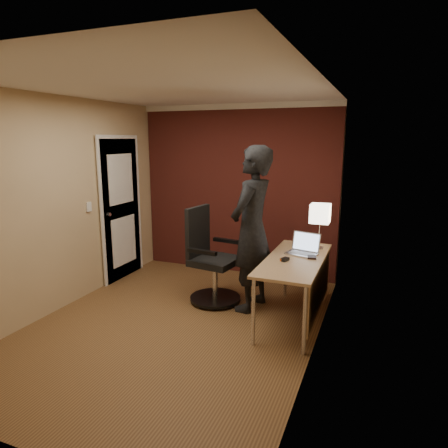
{
  "coord_description": "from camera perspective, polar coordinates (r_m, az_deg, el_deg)",
  "views": [
    {
      "loc": [
        2.01,
        -3.61,
        2.01
      ],
      "look_at": [
        0.35,
        0.55,
        1.05
      ],
      "focal_mm": 32.0,
      "sensor_mm": 36.0,
      "label": 1
    }
  ],
  "objects": [
    {
      "name": "room",
      "position": [
        5.67,
        -2.15,
        5.59
      ],
      "size": [
        4.0,
        4.0,
        4.0
      ],
      "color": "brown",
      "rests_on": "ground"
    },
    {
      "name": "desk",
      "position": [
        4.47,
        10.97,
        -6.5
      ],
      "size": [
        0.6,
        1.5,
        0.73
      ],
      "color": "tan",
      "rests_on": "ground"
    },
    {
      "name": "desk_lamp",
      "position": [
        4.79,
        13.57,
        1.39
      ],
      "size": [
        0.22,
        0.22,
        0.54
      ],
      "color": "silver",
      "rests_on": "desk"
    },
    {
      "name": "laptop",
      "position": [
        4.63,
        11.32,
        -3.35
      ],
      "size": [
        0.38,
        0.33,
        0.23
      ],
      "color": "silver",
      "rests_on": "desk"
    },
    {
      "name": "mouse",
      "position": [
        4.33,
        8.68,
        -5.02
      ],
      "size": [
        0.09,
        0.11,
        0.03
      ],
      "primitive_type": "cube",
      "rotation": [
        0.0,
        0.0,
        -0.34
      ],
      "color": "black",
      "rests_on": "desk"
    },
    {
      "name": "wallet",
      "position": [
        4.48,
        12.44,
        -4.65
      ],
      "size": [
        0.11,
        0.13,
        0.02
      ],
      "primitive_type": "cube",
      "rotation": [
        0.0,
        0.0,
        0.21
      ],
      "color": "black",
      "rests_on": "desk"
    },
    {
      "name": "office_chair",
      "position": [
        4.98,
        -2.02,
        -5.36
      ],
      "size": [
        0.63,
        0.69,
        1.17
      ],
      "color": "black",
      "rests_on": "ground"
    },
    {
      "name": "person",
      "position": [
        4.67,
        4.0,
        -0.78
      ],
      "size": [
        0.56,
        0.77,
        1.94
      ],
      "primitive_type": "imported",
      "rotation": [
        0.0,
        0.0,
        -1.71
      ],
      "color": "black",
      "rests_on": "ground"
    }
  ]
}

